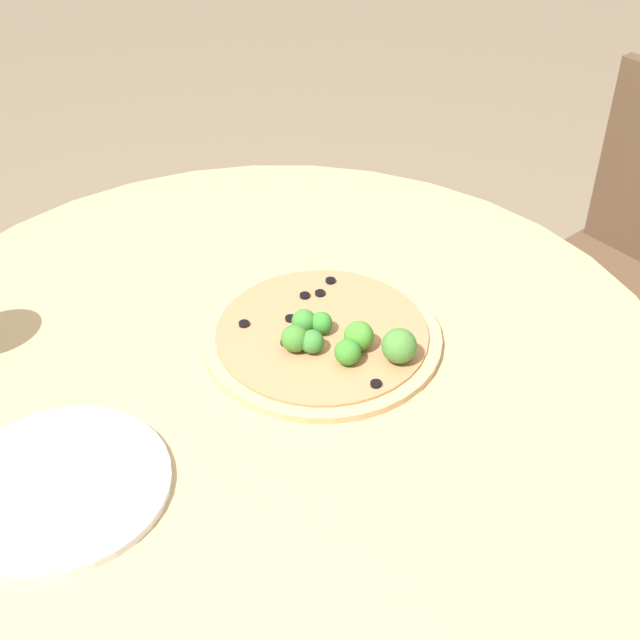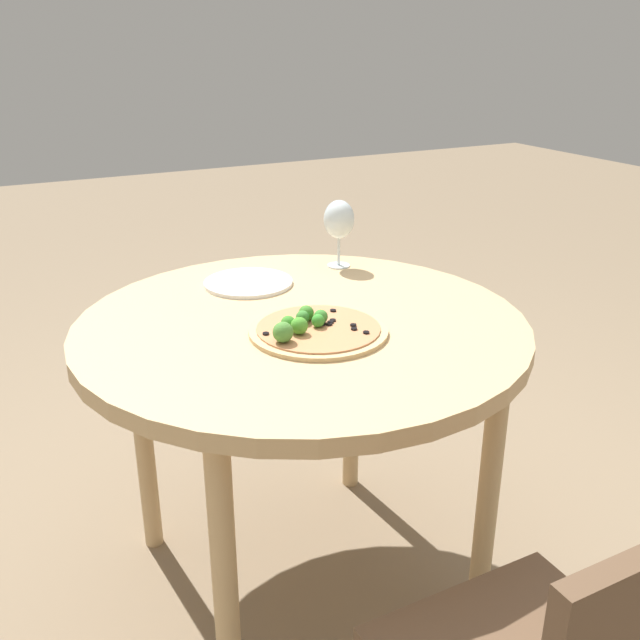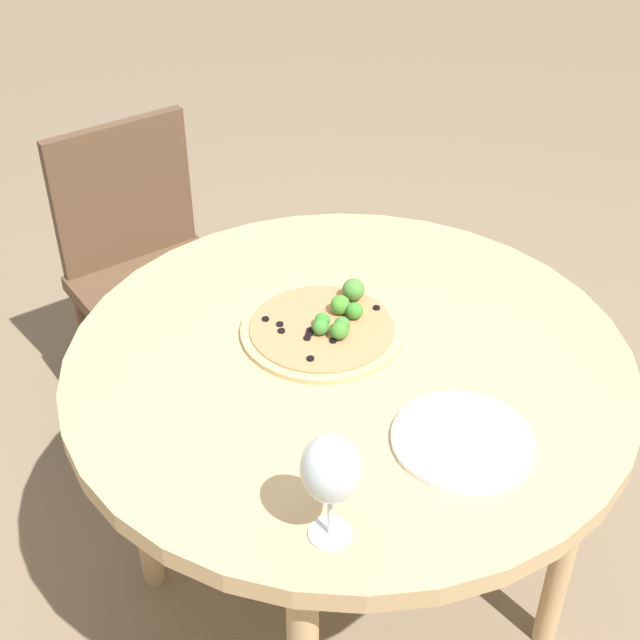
{
  "view_description": "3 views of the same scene",
  "coord_description": "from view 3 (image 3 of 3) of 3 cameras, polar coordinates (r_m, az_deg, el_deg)",
  "views": [
    {
      "loc": [
        -0.68,
        0.47,
        1.48
      ],
      "look_at": [
        0.0,
        -0.09,
        0.78
      ],
      "focal_mm": 50.0,
      "sensor_mm": 36.0,
      "label": 1
    },
    {
      "loc": [
        -0.65,
        -1.37,
        1.36
      ],
      "look_at": [
        0.0,
        -0.09,
        0.78
      ],
      "focal_mm": 40.0,
      "sensor_mm": 36.0,
      "label": 2
    },
    {
      "loc": [
        0.77,
        1.01,
        1.77
      ],
      "look_at": [
        0.0,
        -0.09,
        0.78
      ],
      "focal_mm": 50.0,
      "sensor_mm": 36.0,
      "label": 3
    }
  ],
  "objects": [
    {
      "name": "ground_plane",
      "position": [
        2.17,
        1.47,
        -17.86
      ],
      "size": [
        12.0,
        12.0,
        0.0
      ],
      "primitive_type": "plane",
      "color": "#847056"
    },
    {
      "name": "chair",
      "position": [
        2.4,
        -10.74,
        3.07
      ],
      "size": [
        0.4,
        0.4,
        0.84
      ],
      "rotation": [
        0.0,
        0.0,
        -3.13
      ],
      "color": "brown",
      "rests_on": "ground_plane"
    },
    {
      "name": "dining_table",
      "position": [
        1.67,
        1.82,
        -4.26
      ],
      "size": [
        1.04,
        1.04,
        0.75
      ],
      "color": "tan",
      "rests_on": "ground_plane"
    },
    {
      "name": "pizza",
      "position": [
        1.67,
        0.27,
        -0.39
      ],
      "size": [
        0.31,
        0.31,
        0.06
      ],
      "color": "tan",
      "rests_on": "dining_table"
    },
    {
      "name": "wine_glass",
      "position": [
        1.23,
        0.68,
        -9.6
      ],
      "size": [
        0.09,
        0.09,
        0.19
      ],
      "color": "silver",
      "rests_on": "dining_table"
    },
    {
      "name": "plate_near",
      "position": [
        1.47,
        9.1,
        -7.6
      ],
      "size": [
        0.23,
        0.23,
        0.01
      ],
      "color": "white",
      "rests_on": "dining_table"
    }
  ]
}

